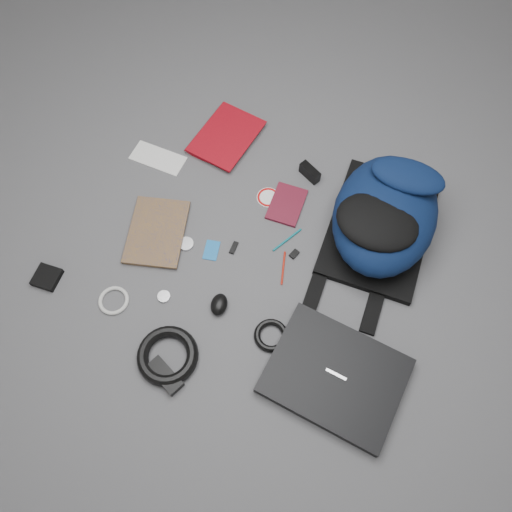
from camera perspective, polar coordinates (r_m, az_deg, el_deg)
The scene contains 22 objects.
ground at distance 1.76m, azimuth 0.00°, elevation -0.28°, with size 4.00×4.00×0.00m, color #4F4F51.
backpack at distance 1.77m, azimuth 14.53°, elevation 4.66°, with size 0.37×0.54×0.23m, color black, non-canonical shape.
laptop at distance 1.62m, azimuth 9.03°, elevation -13.37°, with size 0.41×0.32×0.04m, color black.
textbook_red at distance 2.07m, azimuth -5.97°, elevation 14.55°, with size 0.21×0.28×0.03m, color maroon.
comic_book at distance 1.86m, azimuth -14.23°, elevation 2.99°, with size 0.20×0.27×0.02m, color #C6880E.
envelope at distance 2.02m, azimuth -11.14°, elevation 10.92°, with size 0.21×0.10×0.00m, color white.
dvd_case at distance 1.86m, azimuth 3.53°, elevation 5.91°, with size 0.12×0.16×0.01m, color #4B0E1B.
compact_camera at distance 1.92m, azimuth 6.17°, elevation 9.47°, with size 0.09×0.03×0.05m, color black.
sticker_disc at distance 1.88m, azimuth 1.41°, elevation 6.71°, with size 0.09×0.09×0.00m, color white.
pen_teal at distance 1.79m, azimuth 3.58°, elevation 1.86°, with size 0.01×0.01×0.13m, color #0C6773.
pen_red at distance 1.74m, azimuth 3.14°, elevation -1.38°, with size 0.01×0.01×0.13m, color #AD1C0D.
id_badge at distance 1.78m, azimuth -5.11°, elevation 0.66°, with size 0.05×0.08×0.00m, color #186BB7.
usb_black at distance 1.77m, azimuth -2.56°, elevation 0.95°, with size 0.02×0.05×0.01m, color black.
key_fob at distance 1.76m, azimuth 4.39°, elevation 0.23°, with size 0.02×0.03×0.01m, color black.
mouse at distance 1.67m, azimuth -4.24°, elevation -5.54°, with size 0.06×0.08×0.04m, color black.
headphone_left at distance 1.79m, azimuth -7.98°, elevation 1.37°, with size 0.05×0.05×0.01m, color silver.
headphone_right at distance 1.72m, azimuth -10.48°, elevation -4.58°, with size 0.04×0.04×0.01m, color #BDBDC0.
cable_coil at distance 1.65m, azimuth 1.73°, elevation -9.05°, with size 0.11×0.11×0.02m, color black.
power_brick at distance 1.64m, azimuth -10.35°, elevation -13.28°, with size 0.12×0.05×0.03m, color black.
power_cord_coil at distance 1.65m, azimuth -10.07°, elevation -11.14°, with size 0.20×0.20×0.04m, color black.
pouch at distance 1.86m, azimuth -22.79°, elevation -2.25°, with size 0.08×0.08×0.02m, color black.
white_cable_coil at distance 1.76m, azimuth -15.96°, elevation -4.91°, with size 0.10×0.10×0.01m, color silver.
Camera 1 is at (0.35, -0.66, 1.59)m, focal length 35.00 mm.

